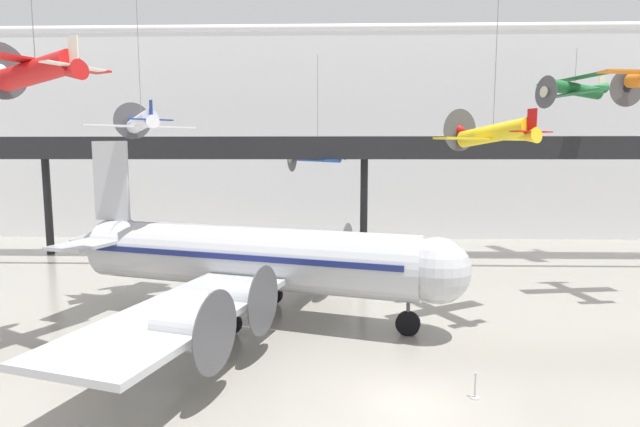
# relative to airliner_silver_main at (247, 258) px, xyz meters

# --- Properties ---
(ground_plane) EXTENTS (260.00, 260.00, 0.00)m
(ground_plane) POSITION_rel_airliner_silver_main_xyz_m (7.90, -10.03, -3.60)
(ground_plane) COLOR gray
(hangar_back_wall) EXTENTS (140.00, 3.00, 22.56)m
(hangar_back_wall) POSITION_rel_airliner_silver_main_xyz_m (7.90, 29.70, 7.67)
(hangar_back_wall) COLOR white
(hangar_back_wall) RESTS_ON ground
(mezzanine_walkway) EXTENTS (110.00, 3.20, 11.16)m
(mezzanine_walkway) POSITION_rel_airliner_silver_main_xyz_m (7.90, 17.34, 5.85)
(mezzanine_walkway) COLOR black
(mezzanine_walkway) RESTS_ON ground
(ceiling_truss_beam) EXTENTS (120.00, 0.60, 0.60)m
(ceiling_truss_beam) POSITION_rel_airliner_silver_main_xyz_m (7.90, 11.01, 15.59)
(ceiling_truss_beam) COLOR silver
(airliner_silver_main) EXTENTS (25.21, 29.29, 10.43)m
(airliner_silver_main) POSITION_rel_airliner_silver_main_xyz_m (0.00, 0.00, 0.00)
(airliner_silver_main) COLOR #B7BABF
(airliner_silver_main) RESTS_ON ground
(suspended_plane_blue_trainer) EXTENTS (5.96, 6.79, 10.69)m
(suspended_plane_blue_trainer) POSITION_rel_airliner_silver_main_xyz_m (3.54, 18.56, 5.75)
(suspended_plane_blue_trainer) COLOR #1E4CAD
(suspended_plane_white_twin) EXTENTS (6.14, 5.64, 8.22)m
(suspended_plane_white_twin) POSITION_rel_airliner_silver_main_xyz_m (-6.77, 2.31, 7.96)
(suspended_plane_white_twin) COLOR silver
(suspended_plane_red_highwing) EXTENTS (6.36, 7.14, 6.72)m
(suspended_plane_red_highwing) POSITION_rel_airliner_silver_main_xyz_m (-8.10, -6.21, 9.70)
(suspended_plane_red_highwing) COLOR red
(suspended_plane_green_biplane) EXTENTS (6.69, 7.98, 5.31)m
(suspended_plane_green_biplane) POSITION_rel_airliner_silver_main_xyz_m (26.37, 17.33, 11.77)
(suspended_plane_green_biplane) COLOR #1E6B33
(suspended_plane_yellow_lowwing) EXTENTS (6.70, 5.99, 8.98)m
(suspended_plane_yellow_lowwing) POSITION_rel_airliner_silver_main_xyz_m (13.86, -0.33, 7.12)
(suspended_plane_yellow_lowwing) COLOR yellow
(stanchion_barrier) EXTENTS (0.36, 0.36, 1.08)m
(stanchion_barrier) POSITION_rel_airliner_silver_main_xyz_m (10.71, -9.52, -3.28)
(stanchion_barrier) COLOR #B2B5BA
(stanchion_barrier) RESTS_ON ground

